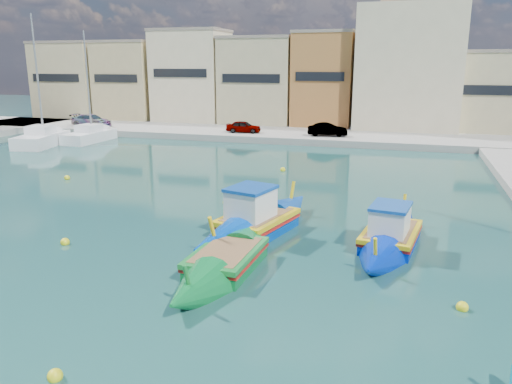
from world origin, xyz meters
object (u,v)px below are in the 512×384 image
at_px(yacht_north, 101,135).
at_px(church_block, 410,50).
at_px(luzzu_blue_cabin, 257,224).
at_px(luzzu_blue_south, 227,261).
at_px(yacht_midnorth, 52,138).
at_px(luzzu_turquoise_cabin, 391,237).

bearing_deg(yacht_north, church_block, 26.31).
relative_size(luzzu_blue_cabin, luzzu_blue_south, 1.08).
bearing_deg(yacht_north, yacht_midnorth, -131.86).
height_order(luzzu_turquoise_cabin, yacht_north, yacht_north).
relative_size(church_block, luzzu_blue_cabin, 2.03).
distance_m(luzzu_turquoise_cabin, luzzu_blue_south, 6.82).
relative_size(luzzu_blue_south, yacht_north, 0.81).
xyz_separation_m(luzzu_blue_south, yacht_midnorth, (-25.36, 22.47, 0.22)).
relative_size(luzzu_turquoise_cabin, luzzu_blue_south, 1.02).
distance_m(luzzu_blue_south, yacht_north, 34.15).
bearing_deg(luzzu_turquoise_cabin, yacht_midnorth, 149.17).
bearing_deg(luzzu_blue_south, luzzu_blue_cabin, 91.59).
relative_size(church_block, yacht_north, 1.78).
height_order(church_block, yacht_midnorth, church_block).
xyz_separation_m(luzzu_turquoise_cabin, yacht_north, (-27.90, 21.70, 0.08)).
xyz_separation_m(luzzu_turquoise_cabin, luzzu_blue_south, (-5.48, -4.06, -0.08)).
bearing_deg(yacht_north, luzzu_turquoise_cabin, -37.87).
relative_size(luzzu_blue_south, yacht_midnorth, 0.72).
bearing_deg(luzzu_turquoise_cabin, church_block, 90.12).
height_order(luzzu_turquoise_cabin, luzzu_blue_south, luzzu_turquoise_cabin).
distance_m(church_block, luzzu_blue_south, 40.70).
bearing_deg(yacht_midnorth, church_block, 28.98).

